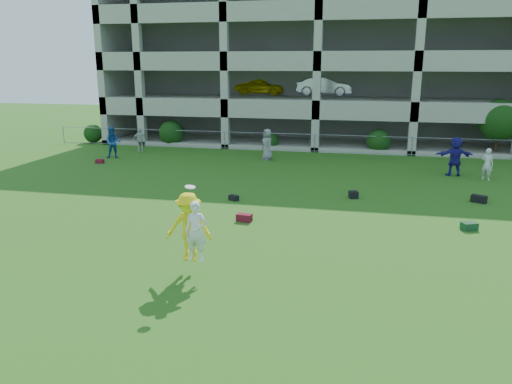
% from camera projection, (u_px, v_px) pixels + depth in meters
% --- Properties ---
extents(ground, '(100.00, 100.00, 0.00)m').
position_uv_depth(ground, '(246.00, 266.00, 14.19)').
color(ground, '#235114').
rests_on(ground, ground).
extents(bystander_a, '(1.13, 1.01, 1.91)m').
position_uv_depth(bystander_a, '(113.00, 142.00, 29.98)').
color(bystander_a, '#204D96').
rests_on(bystander_a, ground).
extents(bystander_b, '(0.98, 0.67, 1.54)m').
position_uv_depth(bystander_b, '(140.00, 140.00, 32.09)').
color(bystander_b, silver).
rests_on(bystander_b, ground).
extents(bystander_c, '(1.02, 1.06, 1.84)m').
position_uv_depth(bystander_c, '(267.00, 144.00, 29.48)').
color(bystander_c, gray).
rests_on(bystander_c, ground).
extents(bystander_d, '(1.92, 0.87, 2.00)m').
position_uv_depth(bystander_d, '(455.00, 156.00, 25.28)').
color(bystander_d, navy).
rests_on(bystander_d, ground).
extents(bystander_e, '(0.69, 0.64, 1.59)m').
position_uv_depth(bystander_e, '(487.00, 164.00, 24.39)').
color(bystander_e, silver).
rests_on(bystander_e, ground).
extents(bag_red_a, '(0.58, 0.36, 0.28)m').
position_uv_depth(bag_red_a, '(244.00, 218.00, 18.15)').
color(bag_red_a, '#520E18').
rests_on(bag_red_a, ground).
extents(bag_black_b, '(0.47, 0.41, 0.22)m').
position_uv_depth(bag_black_b, '(234.00, 198.00, 20.93)').
color(bag_black_b, black).
rests_on(bag_black_b, ground).
extents(bag_green_c, '(0.60, 0.52, 0.26)m').
position_uv_depth(bag_green_c, '(469.00, 226.00, 17.25)').
color(bag_green_c, '#14381A').
rests_on(bag_green_c, ground).
extents(crate_d, '(0.44, 0.44, 0.30)m').
position_uv_depth(crate_d, '(353.00, 195.00, 21.27)').
color(crate_d, black).
rests_on(crate_d, ground).
extents(bag_black_e, '(0.67, 0.55, 0.30)m').
position_uv_depth(bag_black_e, '(479.00, 199.00, 20.61)').
color(bag_black_e, black).
rests_on(bag_black_e, ground).
extents(bag_red_f, '(0.49, 0.35, 0.24)m').
position_uv_depth(bag_red_f, '(100.00, 161.00, 28.64)').
color(bag_red_f, maroon).
rests_on(bag_red_f, ground).
extents(frisbee_contest, '(1.31, 0.97, 2.21)m').
position_uv_depth(frisbee_contest, '(190.00, 228.00, 13.39)').
color(frisbee_contest, yellow).
rests_on(frisbee_contest, ground).
extents(parking_garage, '(30.00, 14.00, 12.00)m').
position_uv_depth(parking_garage, '(328.00, 57.00, 38.86)').
color(parking_garage, '#9E998C').
rests_on(parking_garage, ground).
extents(fence, '(36.06, 0.06, 1.20)m').
position_uv_depth(fence, '(315.00, 143.00, 31.99)').
color(fence, gray).
rests_on(fence, ground).
extents(shrub_row, '(34.38, 2.52, 3.50)m').
position_uv_depth(shrub_row, '(389.00, 130.00, 31.48)').
color(shrub_row, '#163D11').
rests_on(shrub_row, ground).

